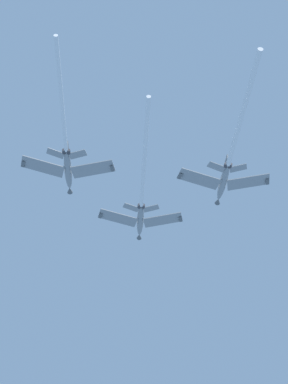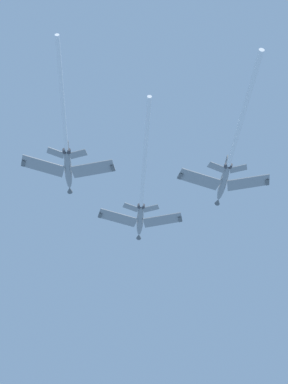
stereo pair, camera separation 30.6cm
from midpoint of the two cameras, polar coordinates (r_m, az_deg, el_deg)
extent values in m
ellipsoid|color=gray|center=(129.19, -0.32, -2.99)|extent=(8.09, 9.98, 6.68)
cone|color=#595E60|center=(134.71, -0.44, -4.63)|extent=(2.15, 2.30, 1.80)
ellipsoid|color=black|center=(131.25, -0.35, -3.30)|extent=(2.55, 2.92, 2.08)
cube|color=gray|center=(128.50, -2.67, -2.71)|extent=(8.22, 9.07, 1.82)
cube|color=#595E60|center=(128.49, -4.50, -2.50)|extent=(1.73, 1.59, 0.93)
cube|color=gray|center=(128.68, 2.05, -2.92)|extent=(9.57, 6.56, 1.82)
cube|color=#595E60|center=(128.82, 3.88, -2.87)|extent=(1.29, 1.80, 0.93)
cube|color=gray|center=(125.13, -1.27, -1.62)|extent=(3.43, 3.91, 0.96)
cube|color=gray|center=(125.21, 0.81, -1.71)|extent=(3.95, 2.76, 0.96)
cube|color=#595E60|center=(126.15, -0.22, -1.21)|extent=(2.20, 2.83, 3.59)
cylinder|color=#38383D|center=(124.44, -0.42, -1.47)|extent=(1.39, 1.48, 1.17)
cylinder|color=#38383D|center=(124.46, -0.01, -1.49)|extent=(1.39, 1.48, 1.17)
cylinder|color=white|center=(111.63, 0.14, 3.63)|extent=(18.53, 24.13, 15.72)
ellipsoid|color=gray|center=(117.22, -7.84, 2.28)|extent=(8.16, 10.02, 6.51)
cone|color=#595E60|center=(122.31, -7.66, 0.20)|extent=(2.14, 2.29, 1.78)
ellipsoid|color=black|center=(119.19, -7.75, 1.83)|extent=(2.56, 2.92, 2.04)
cube|color=gray|center=(117.30, -10.44, 2.62)|extent=(8.22, 9.10, 1.77)
cube|color=#595E60|center=(117.89, -12.42, 2.84)|extent=(1.74, 1.59, 0.90)
cube|color=gray|center=(116.06, -5.27, 2.39)|extent=(9.58, 6.60, 1.77)
cube|color=#595E60|center=(115.70, -3.24, 2.44)|extent=(1.30, 1.81, 0.90)
cube|color=gray|center=(113.84, -9.13, 4.00)|extent=(3.44, 3.92, 0.94)
cube|color=gray|center=(113.29, -6.84, 3.91)|extent=(3.95, 2.78, 0.94)
cube|color=#595E60|center=(114.64, -7.91, 4.40)|extent=(2.19, 2.81, 3.57)
cylinder|color=#38383D|center=(112.95, -8.25, 4.21)|extent=(1.39, 1.48, 1.16)
cylinder|color=#38383D|center=(112.84, -7.79, 4.19)|extent=(1.39, 1.48, 1.16)
cylinder|color=white|center=(103.23, -8.50, 9.54)|extent=(15.79, 20.42, 12.84)
ellipsoid|color=gray|center=(118.85, 8.30, 0.99)|extent=(8.20, 9.84, 6.79)
cone|color=#595E60|center=(124.03, 7.77, -0.94)|extent=(2.16, 2.29, 1.81)
ellipsoid|color=black|center=(120.83, 8.12, 0.59)|extent=(2.57, 2.90, 2.10)
cube|color=gray|center=(117.38, 5.83, 1.37)|extent=(8.11, 9.12, 1.85)
cube|color=#595E60|center=(116.78, 3.86, 1.63)|extent=(1.73, 1.56, 0.94)
cube|color=gray|center=(119.20, 10.88, 1.03)|extent=(9.55, 6.67, 1.85)
cube|color=#595E60|center=(120.00, 12.81, 1.03)|extent=(1.31, 1.79, 0.94)
cube|color=gray|center=(114.70, 7.62, 2.62)|extent=(3.39, 3.92, 0.98)
cube|color=gray|center=(115.51, 9.85, 2.47)|extent=(3.95, 2.80, 0.98)
cube|color=#595E60|center=(116.14, 8.68, 3.01)|extent=(2.26, 2.81, 3.60)
cylinder|color=#38383D|center=(114.35, 8.59, 2.78)|extent=(1.41, 1.48, 1.17)
cylinder|color=#38383D|center=(114.51, 9.03, 2.75)|extent=(1.41, 1.48, 1.17)
cylinder|color=white|center=(103.92, 10.30, 8.05)|extent=(17.00, 21.30, 14.47)
camera|label=1|loc=(0.15, 90.07, 0.16)|focal=51.23mm
camera|label=2|loc=(0.15, -89.93, -0.16)|focal=51.23mm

